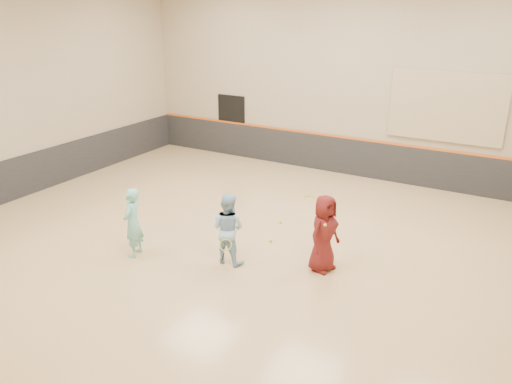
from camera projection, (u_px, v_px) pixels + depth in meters
The scene contains 14 objects.
room at pixel (258, 214), 11.27m from camera, with size 15.04×12.04×6.22m.
wainscot_back at pixel (349, 157), 16.18m from camera, with size 14.90×0.04×1.20m, color #232326.
wainscot_left at pixel (40, 171), 14.81m from camera, with size 0.04×11.90×1.20m, color #232326.
accent_stripe at pixel (350, 138), 15.96m from camera, with size 14.90×0.03×0.06m, color #D85914.
acoustic_panel at pixel (447, 107), 14.19m from camera, with size 3.20×0.08×2.00m, color tan.
doorway at pixel (232, 126), 18.11m from camera, with size 1.10×0.05×2.20m, color black.
girl at pixel (133, 223), 10.86m from camera, with size 0.57×0.38×1.58m, color #72C5BE.
instructor at pixel (228, 228), 10.59m from camera, with size 0.76×0.59×1.57m, color #94C2E6.
young_man at pixel (324, 233), 10.25m from camera, with size 0.81×0.53×1.66m, color #5A1515.
held_racket at pixel (226, 245), 10.28m from camera, with size 0.42×0.42×0.46m, color #96C02A, non-canonical shape.
spare_racket at pixel (310, 196), 14.32m from camera, with size 0.75×0.75×0.13m, color #B7C92C, non-canonical shape.
ball_under_racket at pixel (271, 241), 11.72m from camera, with size 0.07×0.07×0.07m, color #C6DD33.
ball_in_hand at pixel (325, 225), 9.95m from camera, with size 0.07×0.07×0.07m, color #ECF037.
ball_beside_spare at pixel (280, 222), 12.72m from camera, with size 0.07×0.07×0.07m, color yellow.
Camera 1 is at (5.11, -9.01, 5.26)m, focal length 35.00 mm.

